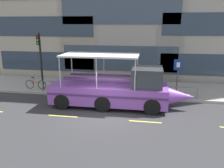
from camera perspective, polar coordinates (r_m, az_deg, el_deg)
name	(u,v)px	position (r m, az deg, el deg)	size (l,w,h in m)	color
ground_plane	(105,114)	(13.95, -1.65, -7.42)	(120.00, 120.00, 0.00)	#333335
sidewalk	(118,88)	(19.15, 1.61, -0.90)	(32.00, 4.80, 0.18)	#99968E
curb_edge	(114,97)	(16.79, 0.42, -3.17)	(32.00, 0.18, 0.18)	#B2ADA3
lane_centreline	(103,119)	(13.26, -2.30, -8.63)	(25.80, 0.12, 0.01)	#DBD64C
curb_guardrail	(116,87)	(16.92, 0.92, -0.79)	(11.67, 0.09, 0.80)	gray
traffic_light_pole	(40,56)	(18.94, -17.40, 6.76)	(0.24, 0.46, 4.41)	black
parking_sign	(178,71)	(16.91, 16.02, 3.04)	(0.60, 0.12, 2.67)	#4C4F54
leaned_bicycle	(36,84)	(19.35, -18.40, -0.07)	(1.74, 0.46, 0.96)	black
duck_tour_boat	(117,90)	(14.87, 1.37, -1.46)	(9.33, 2.57, 3.39)	purple
pedestrian_near_bow	(156,78)	(17.94, 10.78, 1.39)	(0.45, 0.29, 1.68)	#1E2338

